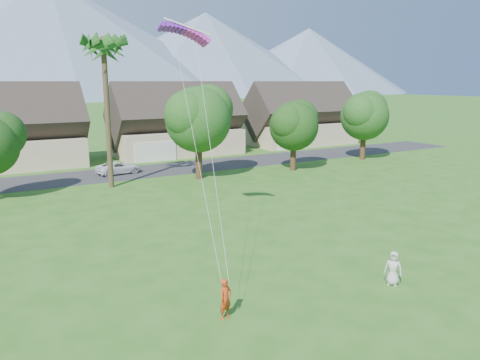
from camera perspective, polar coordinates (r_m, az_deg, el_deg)
ground at (r=18.30m, az=16.63°, el=-17.53°), size 500.00×500.00×0.00m
street at (r=47.09m, az=-14.75°, el=0.73°), size 90.00×7.00×0.01m
kite_flyer at (r=18.24m, az=-1.77°, el=-14.29°), size 0.68×0.56×1.59m
watcher at (r=22.05m, az=18.18°, el=-10.18°), size 0.84×0.90×1.55m
parked_car at (r=47.03m, az=-14.59°, el=1.46°), size 4.61×2.70×1.21m
mountain_ridge at (r=272.36m, az=-26.14°, el=15.04°), size 540.00×240.00×70.00m
houses_row at (r=55.37m, az=-16.95°, el=5.83°), size 72.75×8.19×8.86m
tree_row at (r=40.28m, az=-14.37°, el=5.93°), size 62.27×6.67×8.45m
fan_palm at (r=40.53m, az=-16.33°, el=15.66°), size 3.00×3.00×13.80m
parafoil_kite at (r=25.68m, az=-6.73°, el=17.64°), size 2.82×1.24×0.50m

